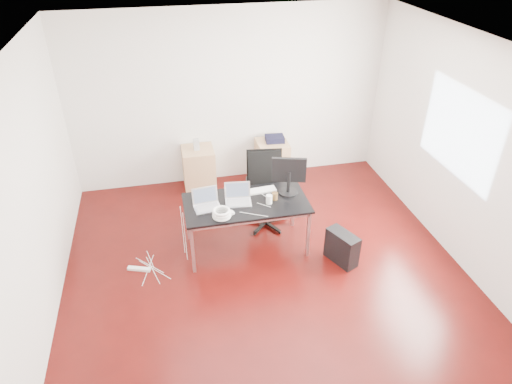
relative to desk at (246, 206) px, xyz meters
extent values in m
plane|color=#360706|center=(0.14, -0.52, -0.68)|extent=(5.00, 5.00, 0.00)
plane|color=silver|center=(0.14, -0.52, 2.12)|extent=(5.00, 5.00, 0.00)
plane|color=silver|center=(0.14, 1.98, 0.72)|extent=(5.00, 0.00, 5.00)
plane|color=silver|center=(0.14, -3.02, 0.72)|extent=(5.00, 0.00, 5.00)
plane|color=silver|center=(-2.36, -0.52, 0.72)|extent=(0.00, 5.00, 5.00)
plane|color=silver|center=(2.64, -0.52, 0.72)|extent=(0.00, 5.00, 5.00)
plane|color=white|center=(2.62, -0.32, 0.92)|extent=(0.00, 1.50, 1.50)
cube|color=black|center=(0.00, 0.00, 0.04)|extent=(1.60, 0.80, 0.03)
cube|color=silver|center=(-0.75, -0.35, -0.33)|extent=(0.04, 0.04, 0.70)
cube|color=silver|center=(-0.75, 0.35, -0.33)|extent=(0.04, 0.04, 0.70)
cube|color=silver|center=(0.75, -0.35, -0.33)|extent=(0.04, 0.04, 0.70)
cube|color=silver|center=(0.75, 0.35, -0.33)|extent=(0.04, 0.04, 0.70)
cylinder|color=black|center=(0.37, 0.45, -0.44)|extent=(0.06, 0.06, 0.47)
cube|color=black|center=(0.37, 0.45, -0.18)|extent=(0.53, 0.52, 0.06)
cube|color=black|center=(0.40, 0.67, 0.13)|extent=(0.47, 0.15, 0.55)
cube|color=tan|center=(-0.45, 1.71, -0.33)|extent=(0.50, 0.50, 0.70)
cube|color=tan|center=(0.78, 1.71, -0.33)|extent=(0.50, 0.50, 0.70)
cube|color=black|center=(1.15, -0.55, -0.46)|extent=(0.37, 0.49, 0.44)
cylinder|color=black|center=(0.38, 1.34, -0.54)|extent=(0.31, 0.31, 0.28)
cube|color=white|center=(-1.44, -0.17, -0.66)|extent=(0.30, 0.16, 0.04)
cube|color=silver|center=(-0.50, -0.04, 0.06)|extent=(0.35, 0.27, 0.01)
cube|color=silver|center=(-0.52, 0.08, 0.18)|extent=(0.33, 0.08, 0.22)
cube|color=#475166|center=(-0.52, 0.07, 0.18)|extent=(0.29, 0.07, 0.18)
cube|color=silver|center=(-0.10, 0.00, 0.06)|extent=(0.35, 0.26, 0.01)
cube|color=silver|center=(-0.09, 0.11, 0.18)|extent=(0.33, 0.08, 0.22)
cube|color=#475166|center=(-0.09, 0.11, 0.18)|extent=(0.29, 0.07, 0.18)
cylinder|color=black|center=(0.60, 0.11, 0.06)|extent=(0.26, 0.26, 0.02)
cylinder|color=black|center=(0.60, 0.11, 0.22)|extent=(0.05, 0.05, 0.30)
cube|color=black|center=(0.60, 0.12, 0.39)|extent=(0.45, 0.17, 0.34)
cube|color=#475166|center=(0.60, 0.15, 0.39)|extent=(0.38, 0.11, 0.29)
cube|color=white|center=(0.23, 0.22, 0.06)|extent=(0.45, 0.17, 0.02)
cylinder|color=white|center=(0.28, -0.09, 0.11)|extent=(0.10, 0.10, 0.12)
cylinder|color=brown|center=(0.38, -0.01, 0.10)|extent=(0.10, 0.10, 0.10)
torus|color=white|center=(-0.36, -0.26, 0.07)|extent=(0.24, 0.24, 0.04)
torus|color=white|center=(-0.36, -0.26, 0.11)|extent=(0.23, 0.23, 0.04)
torus|color=white|center=(-0.36, -0.26, 0.14)|extent=(0.22, 0.22, 0.04)
cube|color=white|center=(-0.23, -0.22, 0.07)|extent=(0.09, 0.09, 0.03)
cube|color=#9E9E9E|center=(-0.46, 1.70, 0.11)|extent=(0.09, 0.08, 0.18)
cube|color=black|center=(0.83, 1.74, 0.07)|extent=(0.32, 0.26, 0.09)
camera|label=1|loc=(-0.92, -4.83, 3.28)|focal=32.00mm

